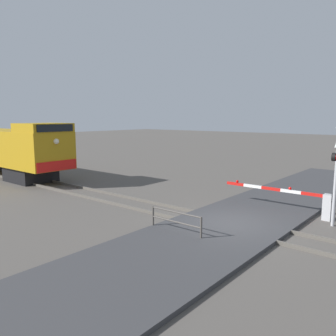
% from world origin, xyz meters
% --- Properties ---
extents(ground_plane, '(160.00, 160.00, 0.00)m').
position_xyz_m(ground_plane, '(0.00, 0.00, 0.00)').
color(ground_plane, '#514C47').
extents(rail_track_left, '(0.08, 80.00, 0.15)m').
position_xyz_m(rail_track_left, '(-0.72, 0.00, 0.07)').
color(rail_track_left, '#59544C').
rests_on(rail_track_left, ground_plane).
extents(rail_track_right, '(0.08, 80.00, 0.15)m').
position_xyz_m(rail_track_right, '(0.72, 0.00, 0.07)').
color(rail_track_right, '#59544C').
rests_on(rail_track_right, ground_plane).
extents(road_surface, '(36.00, 4.61, 0.15)m').
position_xyz_m(road_surface, '(0.00, 0.00, 0.08)').
color(road_surface, '#38383A').
rests_on(road_surface, ground_plane).
extents(locomotive, '(3.01, 15.16, 4.10)m').
position_xyz_m(locomotive, '(0.00, 19.85, 2.12)').
color(locomotive, black).
rests_on(locomotive, ground_plane).
extents(crossing_gate, '(0.36, 5.55, 1.27)m').
position_xyz_m(crossing_gate, '(3.51, -2.18, 0.79)').
color(crossing_gate, silver).
rests_on(crossing_gate, ground_plane).
extents(guard_railing, '(0.08, 2.43, 0.95)m').
position_xyz_m(guard_railing, '(-2.25, 1.10, 0.62)').
color(guard_railing, '#4C4742').
rests_on(guard_railing, ground_plane).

